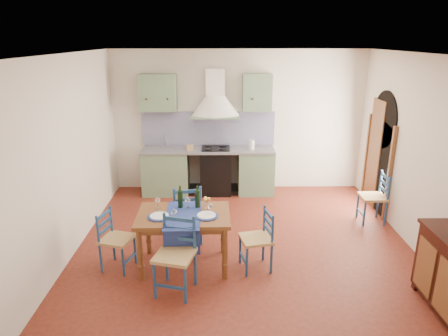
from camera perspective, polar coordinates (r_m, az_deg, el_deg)
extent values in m
plane|color=#4A1A10|center=(6.18, 2.91, -10.95)|extent=(5.00, 5.00, 0.00)
cube|color=beige|center=(8.06, 2.03, 6.68)|extent=(5.00, 0.04, 2.80)
cube|color=slate|center=(8.07, -8.28, -0.54)|extent=(0.90, 0.60, 0.88)
cube|color=slate|center=(8.03, 4.55, -0.50)|extent=(0.70, 0.60, 0.88)
cube|color=black|center=(8.00, -1.17, -0.52)|extent=(0.60, 0.58, 0.88)
cube|color=gray|center=(7.87, -2.28, 2.65)|extent=(2.60, 0.64, 0.04)
cube|color=silver|center=(7.94, -8.43, 2.57)|extent=(0.45, 0.40, 0.03)
cylinder|color=silver|center=(8.07, -8.31, 3.98)|extent=(0.02, 0.02, 0.26)
cube|color=black|center=(7.86, -1.19, 2.83)|extent=(0.55, 0.48, 0.02)
cube|color=black|center=(8.19, -2.20, -3.06)|extent=(2.60, 0.50, 0.08)
cube|color=#09094F|center=(8.05, -2.26, 5.64)|extent=(2.65, 0.05, 0.68)
cube|color=slate|center=(7.86, -9.41, 10.60)|extent=(0.70, 0.34, 0.70)
cube|color=slate|center=(7.80, 4.76, 10.72)|extent=(0.55, 0.34, 0.70)
cone|color=beige|center=(7.74, -1.23, 8.85)|extent=(0.96, 0.96, 0.40)
cube|color=beige|center=(7.77, -1.24, 12.23)|extent=(0.36, 0.30, 0.50)
cube|color=beige|center=(6.31, 26.44, 1.49)|extent=(0.04, 5.00, 2.80)
cube|color=black|center=(7.68, 21.23, 0.41)|extent=(0.03, 1.00, 1.65)
cylinder|color=black|center=(7.48, 21.95, 6.43)|extent=(0.03, 1.00, 1.00)
cube|color=brown|center=(7.19, 22.56, -0.91)|extent=(0.06, 0.06, 1.65)
cube|color=brown|center=(8.15, 19.73, 1.57)|extent=(0.06, 0.06, 1.65)
cube|color=brown|center=(7.82, 20.69, 1.98)|extent=(0.04, 0.55, 1.96)
cube|color=beige|center=(6.02, -21.38, 1.42)|extent=(0.04, 5.00, 2.80)
cube|color=silver|center=(5.40, 3.40, 16.02)|extent=(5.00, 5.00, 0.01)
cube|color=brown|center=(5.36, -5.81, -6.80)|extent=(1.24, 0.84, 0.05)
cube|color=brown|center=(5.39, -5.79, -7.42)|extent=(1.12, 0.72, 0.08)
cylinder|color=brown|center=(5.31, -11.86, -12.10)|extent=(0.07, 0.07, 0.72)
cylinder|color=brown|center=(5.89, -10.79, -8.81)|extent=(0.07, 0.07, 0.72)
cylinder|color=brown|center=(5.23, 0.14, -12.15)|extent=(0.07, 0.07, 0.72)
cylinder|color=brown|center=(5.83, -0.10, -8.81)|extent=(0.07, 0.07, 0.72)
cube|color=navy|center=(5.31, -5.85, -6.74)|extent=(0.48, 0.93, 0.01)
cube|color=navy|center=(5.06, -6.05, -10.39)|extent=(0.46, 0.03, 0.38)
cylinder|color=navy|center=(5.29, -9.23, -6.86)|extent=(0.31, 0.31, 0.01)
cylinder|color=silver|center=(5.28, -9.23, -6.77)|extent=(0.24, 0.24, 0.01)
cylinder|color=navy|center=(5.24, -2.53, -6.85)|extent=(0.31, 0.31, 0.01)
cylinder|color=silver|center=(5.24, -2.53, -6.75)|extent=(0.24, 0.24, 0.01)
cylinder|color=black|center=(5.48, -6.27, -4.14)|extent=(0.07, 0.07, 0.32)
cylinder|color=black|center=(5.47, -3.81, -4.13)|extent=(0.07, 0.07, 0.32)
cylinder|color=white|center=(5.46, -2.52, -5.29)|extent=(0.05, 0.05, 0.10)
sphere|color=yellow|center=(5.42, -2.53, -4.42)|extent=(0.10, 0.10, 0.10)
cylinder|color=navy|center=(5.01, -9.89, -15.60)|extent=(0.04, 0.04, 0.49)
cylinder|color=navy|center=(5.18, -8.32, -11.20)|extent=(0.04, 0.04, 0.96)
cylinder|color=navy|center=(4.88, -5.58, -16.36)|extent=(0.04, 0.04, 0.49)
cylinder|color=navy|center=(5.06, -4.20, -11.81)|extent=(0.04, 0.04, 0.96)
cube|color=tan|center=(4.95, -7.07, -12.29)|extent=(0.55, 0.55, 0.04)
cube|color=navy|center=(5.04, -6.35, -9.93)|extent=(0.40, 0.13, 0.05)
cube|color=navy|center=(4.98, -6.40, -8.63)|extent=(0.40, 0.13, 0.05)
cube|color=navy|center=(4.93, -6.45, -7.30)|extent=(0.40, 0.13, 0.05)
cube|color=navy|center=(4.97, -7.74, -16.49)|extent=(0.38, 0.13, 0.03)
cylinder|color=navy|center=(6.42, -3.82, -7.37)|extent=(0.04, 0.04, 0.48)
cylinder|color=navy|center=(5.98, -3.33, -6.90)|extent=(0.04, 0.04, 0.95)
cylinder|color=navy|center=(6.38, -7.21, -7.63)|extent=(0.04, 0.04, 0.48)
cylinder|color=navy|center=(5.94, -6.97, -7.19)|extent=(0.04, 0.04, 0.95)
cube|color=tan|center=(6.12, -5.37, -6.08)|extent=(0.52, 0.52, 0.04)
cube|color=navy|center=(5.89, -5.19, -5.66)|extent=(0.40, 0.11, 0.05)
cube|color=navy|center=(5.84, -5.22, -4.53)|extent=(0.40, 0.11, 0.05)
cube|color=navy|center=(5.80, -5.26, -3.38)|extent=(0.40, 0.11, 0.05)
cube|color=navy|center=(6.42, -5.50, -7.92)|extent=(0.38, 0.11, 0.03)
cylinder|color=navy|center=(5.52, -14.20, -12.88)|extent=(0.03, 0.03, 0.42)
cylinder|color=navy|center=(5.58, -17.39, -10.44)|extent=(0.03, 0.03, 0.83)
cylinder|color=navy|center=(5.76, -12.59, -11.31)|extent=(0.03, 0.03, 0.42)
cylinder|color=navy|center=(5.82, -15.65, -9.00)|extent=(0.03, 0.03, 0.83)
cube|color=tan|center=(5.61, -15.06, -9.78)|extent=(0.48, 0.48, 0.04)
cube|color=navy|center=(5.64, -16.63, -8.46)|extent=(0.12, 0.34, 0.04)
cube|color=navy|center=(5.59, -16.73, -7.44)|extent=(0.12, 0.34, 0.04)
cube|color=navy|center=(5.54, -16.83, -6.41)|extent=(0.12, 0.34, 0.04)
cube|color=navy|center=(5.66, -13.34, -12.48)|extent=(0.12, 0.33, 0.02)
cylinder|color=navy|center=(5.64, 2.33, -11.52)|extent=(0.03, 0.03, 0.43)
cylinder|color=navy|center=(5.63, 5.71, -9.27)|extent=(0.03, 0.03, 0.84)
cylinder|color=navy|center=(5.36, 3.29, -13.25)|extent=(0.03, 0.03, 0.43)
cylinder|color=navy|center=(5.35, 6.86, -10.88)|extent=(0.03, 0.03, 0.84)
cube|color=tan|center=(5.43, 4.57, -10.05)|extent=(0.47, 0.47, 0.04)
cube|color=navy|center=(5.42, 6.32, -8.75)|extent=(0.10, 0.35, 0.04)
cube|color=navy|center=(5.37, 6.36, -7.68)|extent=(0.10, 0.35, 0.04)
cube|color=navy|center=(5.32, 6.40, -6.59)|extent=(0.10, 0.35, 0.04)
cube|color=navy|center=(5.52, 2.79, -12.78)|extent=(0.10, 0.33, 0.02)
cylinder|color=navy|center=(7.34, 18.55, -5.11)|extent=(0.03, 0.03, 0.44)
cylinder|color=navy|center=(7.38, 21.26, -3.51)|extent=(0.03, 0.03, 0.87)
cylinder|color=navy|center=(7.04, 19.42, -6.21)|extent=(0.03, 0.03, 0.44)
cylinder|color=navy|center=(7.09, 22.25, -4.53)|extent=(0.03, 0.03, 0.87)
cube|color=tan|center=(7.16, 20.48, -3.87)|extent=(0.41, 0.41, 0.04)
cube|color=navy|center=(7.18, 21.88, -2.94)|extent=(0.03, 0.37, 0.04)
cube|color=navy|center=(7.15, 21.99, -2.07)|extent=(0.03, 0.37, 0.04)
cube|color=navy|center=(7.11, 22.10, -1.20)|extent=(0.03, 0.37, 0.04)
cube|color=navy|center=(7.21, 18.94, -6.00)|extent=(0.03, 0.35, 0.02)
cube|color=brown|center=(5.02, 29.15, -15.03)|extent=(0.02, 0.38, 0.63)
cube|color=brown|center=(5.36, 26.77, -12.48)|extent=(0.02, 0.38, 0.63)
cube|color=black|center=(5.74, 25.73, -14.95)|extent=(0.08, 0.08, 0.08)
cube|color=black|center=(5.90, 28.89, -14.53)|extent=(0.08, 0.08, 0.08)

